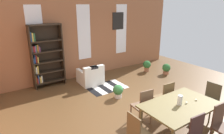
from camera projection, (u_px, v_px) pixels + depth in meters
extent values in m
plane|color=brown|center=(143.00, 112.00, 5.44)|extent=(10.16, 10.16, 0.00)
cube|color=#A16341|center=(83.00, 37.00, 7.73)|extent=(8.81, 0.12, 3.25)
cube|color=white|center=(36.00, 37.00, 6.66)|extent=(0.55, 0.02, 2.11)
cube|color=white|center=(84.00, 33.00, 7.63)|extent=(0.55, 0.02, 2.11)
cube|color=white|center=(121.00, 29.00, 8.60)|extent=(0.55, 0.02, 2.11)
cube|color=brown|center=(180.00, 105.00, 4.29)|extent=(1.71, 1.06, 0.04)
cylinder|color=brown|center=(215.00, 118.00, 4.48)|extent=(0.07, 0.07, 0.73)
cylinder|color=brown|center=(141.00, 122.00, 4.35)|extent=(0.07, 0.07, 0.73)
cylinder|color=brown|center=(183.00, 103.00, 5.15)|extent=(0.07, 0.07, 0.73)
cylinder|color=silver|center=(180.00, 100.00, 4.23)|extent=(0.10, 0.10, 0.22)
cylinder|color=silver|center=(187.00, 103.00, 4.31)|extent=(0.04, 0.04, 0.04)
cylinder|color=silver|center=(196.00, 100.00, 4.45)|extent=(0.04, 0.04, 0.03)
cylinder|color=silver|center=(181.00, 102.00, 4.35)|extent=(0.04, 0.04, 0.03)
cube|color=#503629|center=(219.00, 115.00, 4.01)|extent=(0.38, 0.05, 0.50)
cylinder|color=#503629|center=(220.00, 132.00, 4.24)|extent=(0.04, 0.04, 0.43)
cube|color=#3A2422|center=(196.00, 127.00, 3.60)|extent=(0.38, 0.06, 0.50)
cube|color=#493F2B|center=(208.00, 103.00, 5.00)|extent=(0.41, 0.41, 0.04)
cube|color=#493F2B|center=(213.00, 92.00, 5.03)|extent=(0.04, 0.38, 0.50)
cylinder|color=#493F2B|center=(196.00, 110.00, 5.11)|extent=(0.04, 0.04, 0.43)
cylinder|color=#493F2B|center=(210.00, 116.00, 4.83)|extent=(0.04, 0.04, 0.43)
cylinder|color=#493F2B|center=(204.00, 106.00, 5.31)|extent=(0.04, 0.04, 0.43)
cylinder|color=#493F2B|center=(217.00, 112.00, 5.04)|extent=(0.04, 0.04, 0.43)
cube|color=brown|center=(134.00, 127.00, 3.60)|extent=(0.03, 0.38, 0.50)
cube|color=brown|center=(141.00, 106.00, 4.84)|extent=(0.43, 0.43, 0.04)
cube|color=brown|center=(146.00, 100.00, 4.60)|extent=(0.38, 0.06, 0.50)
cylinder|color=brown|center=(142.00, 109.00, 5.14)|extent=(0.04, 0.04, 0.43)
cylinder|color=brown|center=(131.00, 113.00, 4.97)|extent=(0.04, 0.04, 0.43)
cylinder|color=brown|center=(151.00, 116.00, 4.84)|extent=(0.04, 0.04, 0.43)
cylinder|color=brown|center=(139.00, 120.00, 4.68)|extent=(0.04, 0.04, 0.43)
cube|color=brown|center=(162.00, 98.00, 5.24)|extent=(0.42, 0.42, 0.04)
cube|color=brown|center=(168.00, 92.00, 5.02)|extent=(0.38, 0.05, 0.50)
cylinder|color=brown|center=(162.00, 102.00, 5.55)|extent=(0.04, 0.04, 0.43)
cylinder|color=brown|center=(152.00, 105.00, 5.38)|extent=(0.04, 0.04, 0.43)
cylinder|color=brown|center=(171.00, 107.00, 5.26)|extent=(0.04, 0.04, 0.43)
cylinder|color=brown|center=(162.00, 111.00, 5.08)|extent=(0.04, 0.04, 0.43)
cube|color=#2D2319|center=(32.00, 58.00, 6.56)|extent=(0.04, 0.34, 2.23)
cube|color=#2D2319|center=(62.00, 54.00, 7.12)|extent=(0.04, 0.34, 2.23)
cube|color=#2D2319|center=(46.00, 55.00, 6.97)|extent=(1.10, 0.01, 2.23)
cube|color=#2D2319|center=(50.00, 81.00, 7.13)|extent=(1.06, 0.34, 0.04)
cube|color=orange|center=(36.00, 79.00, 6.82)|extent=(0.04, 0.17, 0.30)
cube|color=#B22D28|center=(37.00, 80.00, 6.86)|extent=(0.03, 0.25, 0.19)
cube|color=#284C8C|center=(38.00, 79.00, 6.86)|extent=(0.05, 0.19, 0.30)
cube|color=gold|center=(40.00, 79.00, 6.91)|extent=(0.05, 0.26, 0.21)
cube|color=white|center=(41.00, 79.00, 6.93)|extent=(0.05, 0.18, 0.25)
cube|color=#2D2319|center=(49.00, 71.00, 7.02)|extent=(1.06, 0.34, 0.04)
cube|color=gold|center=(34.00, 69.00, 6.70)|extent=(0.03, 0.21, 0.31)
cube|color=white|center=(36.00, 70.00, 6.73)|extent=(0.04, 0.24, 0.24)
cube|color=gold|center=(37.00, 69.00, 6.76)|extent=(0.05, 0.25, 0.27)
cube|color=#2D2319|center=(48.00, 61.00, 6.90)|extent=(1.06, 0.34, 0.04)
cube|color=#284C8C|center=(33.00, 61.00, 6.61)|extent=(0.04, 0.26, 0.17)
cube|color=#284C8C|center=(35.00, 59.00, 6.62)|extent=(0.03, 0.19, 0.28)
cube|color=#B22D28|center=(36.00, 59.00, 6.64)|extent=(0.03, 0.21, 0.28)
cube|color=gold|center=(37.00, 59.00, 6.67)|extent=(0.03, 0.27, 0.21)
cube|color=#2D2319|center=(47.00, 51.00, 6.78)|extent=(1.06, 0.34, 0.04)
cube|color=#4C4C51|center=(32.00, 49.00, 6.48)|extent=(0.04, 0.23, 0.23)
cube|color=#B22D28|center=(33.00, 49.00, 6.51)|extent=(0.05, 0.18, 0.21)
cube|color=#8C4C8C|center=(35.00, 49.00, 6.53)|extent=(0.03, 0.24, 0.22)
cube|color=#33724C|center=(36.00, 48.00, 6.55)|extent=(0.03, 0.20, 0.24)
cube|color=orange|center=(37.00, 48.00, 6.57)|extent=(0.04, 0.19, 0.25)
cube|color=#8C4C8C|center=(39.00, 49.00, 6.62)|extent=(0.04, 0.19, 0.17)
cube|color=#2D2319|center=(46.00, 41.00, 6.67)|extent=(1.06, 0.34, 0.04)
cube|color=#284C8C|center=(30.00, 37.00, 6.35)|extent=(0.05, 0.26, 0.31)
cube|color=gold|center=(32.00, 37.00, 6.38)|extent=(0.05, 0.29, 0.29)
cube|color=#33724C|center=(34.00, 37.00, 6.42)|extent=(0.04, 0.24, 0.27)
cube|color=#2D2319|center=(44.00, 25.00, 6.50)|extent=(1.06, 0.34, 0.04)
cube|color=white|center=(90.00, 78.00, 7.34)|extent=(0.81, 0.81, 0.40)
cube|color=white|center=(94.00, 71.00, 6.96)|extent=(0.80, 0.17, 0.35)
cube|color=white|center=(98.00, 70.00, 7.43)|extent=(0.13, 0.72, 0.15)
cube|color=white|center=(82.00, 73.00, 7.07)|extent=(0.13, 0.72, 0.15)
cube|color=black|center=(94.00, 67.00, 6.92)|extent=(0.28, 0.17, 0.08)
cylinder|color=#9E6042|center=(147.00, 69.00, 8.62)|extent=(0.21, 0.21, 0.19)
sphere|color=#2D6B33|center=(147.00, 64.00, 8.55)|extent=(0.34, 0.34, 0.34)
cylinder|color=silver|center=(118.00, 95.00, 6.24)|extent=(0.24, 0.24, 0.14)
sphere|color=#387F42|center=(118.00, 90.00, 6.18)|extent=(0.33, 0.33, 0.33)
cylinder|color=#9E6042|center=(166.00, 72.00, 8.32)|extent=(0.24, 0.24, 0.14)
sphere|color=#2D6B33|center=(166.00, 68.00, 8.25)|extent=(0.34, 0.34, 0.34)
cube|color=black|center=(93.00, 91.00, 6.72)|extent=(0.23, 0.95, 0.01)
cube|color=white|center=(98.00, 89.00, 6.84)|extent=(0.23, 0.95, 0.01)
cube|color=black|center=(104.00, 88.00, 6.96)|extent=(0.23, 0.95, 0.01)
cube|color=white|center=(109.00, 86.00, 7.08)|extent=(0.23, 0.95, 0.01)
cube|color=black|center=(114.00, 85.00, 7.20)|extent=(0.23, 0.95, 0.01)
cube|color=white|center=(119.00, 84.00, 7.33)|extent=(0.23, 0.95, 0.01)
cube|color=black|center=(118.00, 21.00, 8.38)|extent=(0.56, 0.03, 0.72)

